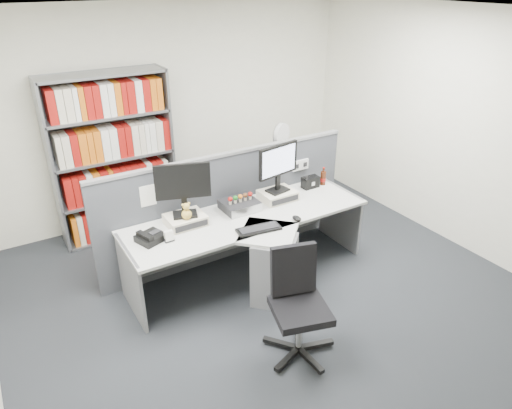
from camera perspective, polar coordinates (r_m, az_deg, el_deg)
ground at (r=4.65m, az=4.27°, el=-13.32°), size 5.50×5.50×0.00m
room_shell at (r=3.76m, az=5.19°, el=8.07°), size 5.04×5.54×2.72m
partition at (r=5.19m, az=-3.39°, el=-0.12°), size 3.00×0.08×1.27m
desk at (r=4.78m, az=0.34°, el=-5.22°), size 2.60×1.20×0.72m
monitor_riser_left at (r=4.68m, az=-8.63°, el=-1.88°), size 0.38×0.31×0.10m
monitor_riser_right at (r=5.14m, az=2.67°, el=1.15°), size 0.38×0.31×0.10m
monitor_left at (r=4.52m, az=-8.96°, el=2.33°), size 0.52×0.24×0.55m
monitor_right at (r=4.99m, az=2.74°, el=4.97°), size 0.52×0.20×0.53m
desktop_pc at (r=4.92m, az=-2.01°, el=-0.09°), size 0.37×0.33×0.10m
figurines at (r=4.86m, az=-1.94°, el=0.89°), size 0.29×0.05×0.09m
keyboard at (r=4.54m, az=0.34°, el=-3.02°), size 0.46×0.22×0.03m
mouse at (r=4.73m, az=5.02°, el=-1.71°), size 0.07×0.12×0.04m
desk_phone at (r=4.47m, az=-12.84°, el=-3.95°), size 0.30×0.28×0.10m
desk_calendar at (r=4.42m, az=-10.64°, el=-3.89°), size 0.09×0.07×0.11m
plush_toy at (r=4.56m, az=-8.52°, el=-0.94°), size 0.10×0.10×0.17m
speaker at (r=5.45m, az=6.68°, el=2.74°), size 0.20×0.11×0.13m
cola_bottle at (r=5.54m, az=8.23°, el=3.22°), size 0.07×0.07×0.22m
shelving_unit at (r=5.80m, az=-17.09°, el=5.25°), size 1.41×0.40×2.00m
filing_cabinet at (r=6.45m, az=2.94°, el=2.56°), size 0.45×0.61×0.70m
desk_fan at (r=6.20m, az=3.08°, el=8.24°), size 0.30×0.19×0.52m
office_chair at (r=4.00m, az=5.11°, el=-11.65°), size 0.63×0.63×0.95m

